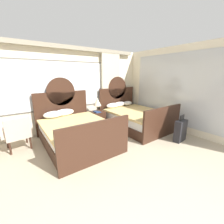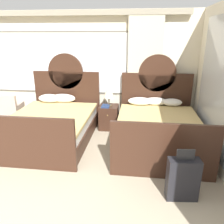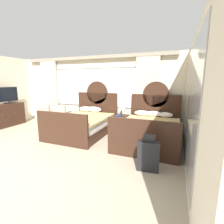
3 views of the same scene
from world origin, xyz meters
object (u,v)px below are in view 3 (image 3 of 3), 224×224
at_px(nightstand_between_beds, 122,123).
at_px(table_lamp_on_nightstand, 122,106).
at_px(book_on_nightstand, 119,115).
at_px(bed_near_mirror, 150,130).
at_px(armchair_by_window_centre, 47,113).
at_px(bed_near_window, 84,123).
at_px(suitcase_on_floor, 148,156).
at_px(armchair_by_window_left, 62,114).
at_px(tv_flatscreen, 8,95).

xyz_separation_m(nightstand_between_beds, table_lamp_on_nightstand, (0.00, -0.01, 0.63)).
height_order(nightstand_between_beds, book_on_nightstand, book_on_nightstand).
height_order(bed_near_mirror, nightstand_between_beds, bed_near_mirror).
height_order(nightstand_between_beds, armchair_by_window_centre, armchair_by_window_centre).
relative_size(bed_near_window, armchair_by_window_centre, 2.66).
bearing_deg(suitcase_on_floor, bed_near_window, 146.90).
height_order(armchair_by_window_centre, suitcase_on_floor, armchair_by_window_centre).
bearing_deg(armchair_by_window_centre, armchair_by_window_left, 0.04).
height_order(bed_near_window, book_on_nightstand, bed_near_window).
bearing_deg(armchair_by_window_centre, tv_flatscreen, -152.50).
bearing_deg(armchair_by_window_left, table_lamp_on_nightstand, 5.53).
relative_size(bed_near_mirror, armchair_by_window_left, 2.66).
distance_m(bed_near_mirror, tv_flatscreen, 5.54).
bearing_deg(bed_near_window, armchair_by_window_left, 159.12).
xyz_separation_m(bed_near_window, suitcase_on_floor, (2.43, -1.58, -0.04)).
distance_m(bed_near_mirror, armchair_by_window_left, 3.52).
xyz_separation_m(bed_near_window, bed_near_mirror, (2.20, 0.00, 0.00)).
bearing_deg(armchair_by_window_left, bed_near_window, -20.88).
height_order(nightstand_between_beds, armchair_by_window_left, armchair_by_window_left).
bearing_deg(tv_flatscreen, bed_near_mirror, 1.84).
height_order(armchair_by_window_left, armchair_by_window_centre, same).
height_order(book_on_nightstand, armchair_by_window_left, armchair_by_window_left).
distance_m(book_on_nightstand, suitcase_on_floor, 2.64).
xyz_separation_m(armchair_by_window_left, suitcase_on_floor, (3.71, -2.07, -0.15)).
height_order(book_on_nightstand, suitcase_on_floor, suitcase_on_floor).
xyz_separation_m(nightstand_between_beds, suitcase_on_floor, (1.32, -2.31, 0.02)).
relative_size(bed_near_window, nightstand_between_beds, 3.92).
distance_m(armchair_by_window_left, armchair_by_window_centre, 0.71).
distance_m(bed_near_window, suitcase_on_floor, 2.90).
bearing_deg(book_on_nightstand, bed_near_window, -148.42).
bearing_deg(nightstand_between_beds, suitcase_on_floor, -60.21).
relative_size(table_lamp_on_nightstand, armchair_by_window_left, 0.59).
relative_size(bed_near_window, tv_flatscreen, 2.76).
distance_m(bed_near_window, armchair_by_window_centre, 2.06).
height_order(tv_flatscreen, armchair_by_window_left, tv_flatscreen).
relative_size(bed_near_window, bed_near_mirror, 1.00).
height_order(book_on_nightstand, tv_flatscreen, tv_flatscreen).
bearing_deg(armchair_by_window_left, bed_near_mirror, -7.93).
bearing_deg(tv_flatscreen, suitcase_on_floor, -13.93).
height_order(table_lamp_on_nightstand, tv_flatscreen, tv_flatscreen).
relative_size(tv_flatscreen, armchair_by_window_left, 0.97).
bearing_deg(book_on_nightstand, nightstand_between_beds, 54.91).
xyz_separation_m(nightstand_between_beds, book_on_nightstand, (-0.06, -0.09, 0.30)).
height_order(bed_near_window, suitcase_on_floor, bed_near_window).
relative_size(bed_near_mirror, armchair_by_window_centre, 2.66).
height_order(bed_near_window, nightstand_between_beds, bed_near_window).
bearing_deg(armchair_by_window_centre, table_lamp_on_nightstand, 4.28).
xyz_separation_m(bed_near_mirror, armchair_by_window_centre, (-4.20, 0.49, 0.11)).
bearing_deg(bed_near_mirror, tv_flatscreen, -178.16).
distance_m(bed_near_window, armchair_by_window_left, 1.38).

